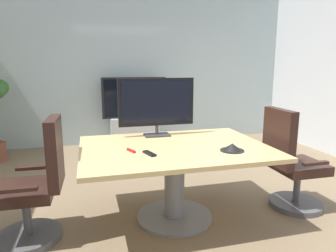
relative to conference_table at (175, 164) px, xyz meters
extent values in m
plane|color=#7A664C|center=(0.14, 0.14, -0.57)|extent=(7.28, 7.28, 0.00)
cube|color=#9EB2B7|center=(0.14, 3.28, 0.92)|extent=(6.26, 0.10, 2.98)
cube|color=tan|center=(0.00, 0.00, 0.17)|extent=(1.79, 1.31, 0.04)
cylinder|color=slate|center=(0.00, 0.00, -0.21)|extent=(0.20, 0.20, 0.71)
cylinder|color=slate|center=(0.00, 0.00, -0.55)|extent=(0.76, 0.76, 0.03)
cylinder|color=#4C4C51|center=(-1.36, -0.05, -0.54)|extent=(0.56, 0.56, 0.06)
cylinder|color=#4C4C51|center=(-1.36, -0.05, -0.33)|extent=(0.07, 0.07, 0.36)
cube|color=black|center=(-1.36, -0.05, -0.11)|extent=(0.49, 0.49, 0.10)
cube|color=black|center=(-1.09, -0.06, 0.22)|extent=(0.10, 0.46, 0.60)
cube|color=black|center=(-1.33, 0.21, 0.01)|extent=(0.28, 0.06, 0.03)
cube|color=black|center=(-1.35, -0.31, 0.01)|extent=(0.28, 0.06, 0.03)
cylinder|color=#4C4C51|center=(1.36, -0.10, -0.54)|extent=(0.56, 0.56, 0.06)
cylinder|color=#4C4C51|center=(1.36, -0.10, -0.33)|extent=(0.07, 0.07, 0.36)
cube|color=black|center=(1.36, -0.10, -0.11)|extent=(0.48, 0.48, 0.10)
cube|color=black|center=(1.09, -0.10, 0.22)|extent=(0.09, 0.46, 0.60)
cube|color=black|center=(1.34, -0.36, 0.01)|extent=(0.28, 0.05, 0.03)
cube|color=black|center=(1.34, 0.16, 0.01)|extent=(0.28, 0.05, 0.03)
cube|color=#333338|center=(-0.07, 0.47, 0.19)|extent=(0.28, 0.18, 0.02)
cylinder|color=#333338|center=(-0.07, 0.47, 0.25)|extent=(0.04, 0.04, 0.10)
cube|color=black|center=(-0.07, 0.49, 0.56)|extent=(0.84, 0.04, 0.52)
cube|color=black|center=(-0.07, 0.47, 0.56)|extent=(0.77, 0.01, 0.47)
cube|color=#B7BABC|center=(0.05, 2.93, -0.29)|extent=(0.90, 0.36, 0.55)
cube|color=black|center=(0.05, 2.91, 0.36)|extent=(1.20, 0.06, 0.76)
cube|color=black|center=(0.05, 2.88, 0.36)|extent=(1.12, 0.01, 0.69)
sphere|color=#316123|center=(-2.16, 2.73, 0.60)|extent=(0.27, 0.27, 0.27)
cone|color=black|center=(0.46, -0.29, 0.22)|extent=(0.19, 0.19, 0.07)
cylinder|color=black|center=(0.46, -0.29, 0.19)|extent=(0.22, 0.22, 0.01)
cube|color=black|center=(-0.29, -0.21, 0.20)|extent=(0.10, 0.18, 0.02)
cube|color=red|center=(-0.44, -0.09, 0.20)|extent=(0.07, 0.13, 0.02)
camera|label=1|loc=(-0.79, -2.72, 0.95)|focal=32.29mm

